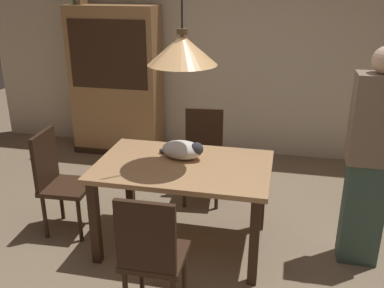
{
  "coord_description": "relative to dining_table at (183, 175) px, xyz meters",
  "views": [
    {
      "loc": [
        0.71,
        -2.71,
        2.15
      ],
      "look_at": [
        -0.02,
        0.57,
        0.85
      ],
      "focal_mm": 40.44,
      "sensor_mm": 36.0,
      "label": 1
    }
  ],
  "objects": [
    {
      "name": "ground",
      "position": [
        0.05,
        -0.37,
        -0.65
      ],
      "size": [
        10.0,
        10.0,
        0.0
      ],
      "primitive_type": "plane",
      "color": "#847056"
    },
    {
      "name": "back_wall",
      "position": [
        0.05,
        2.28,
        0.8
      ],
      "size": [
        6.4,
        0.1,
        2.9
      ],
      "primitive_type": "cube",
      "color": "beige",
      "rests_on": "ground"
    },
    {
      "name": "cat_sleeping",
      "position": [
        -0.03,
        0.12,
        0.18
      ],
      "size": [
        0.39,
        0.25,
        0.16
      ],
      "color": "silver",
      "rests_on": "dining_table"
    },
    {
      "name": "person_standing",
      "position": [
        1.42,
        0.1,
        0.22
      ],
      "size": [
        0.36,
        0.22,
        1.72
      ],
      "color": "#3D564C",
      "rests_on": "ground"
    },
    {
      "name": "chair_near_front",
      "position": [
        0.0,
        -0.88,
        -0.14
      ],
      "size": [
        0.4,
        0.4,
        0.93
      ],
      "color": "#382316",
      "rests_on": "ground"
    },
    {
      "name": "chair_far_back",
      "position": [
        -0.01,
        0.88,
        -0.14
      ],
      "size": [
        0.43,
        0.43,
        0.93
      ],
      "color": "#382316",
      "rests_on": "ground"
    },
    {
      "name": "pendant_lamp",
      "position": [
        0.0,
        0.0,
        1.01
      ],
      "size": [
        0.52,
        0.52,
        1.3
      ],
      "color": "#E0A86B"
    },
    {
      "name": "hutch_bookcase",
      "position": [
        -1.33,
        1.94,
        0.24
      ],
      "size": [
        1.12,
        0.45,
        1.85
      ],
      "color": "#A87A4C",
      "rests_on": "ground"
    },
    {
      "name": "dining_table",
      "position": [
        0.0,
        0.0,
        0.0
      ],
      "size": [
        1.4,
        0.9,
        0.75
      ],
      "color": "tan",
      "rests_on": "ground"
    },
    {
      "name": "chair_left_side",
      "position": [
        -1.13,
        -0.0,
        -0.14
      ],
      "size": [
        0.42,
        0.42,
        0.93
      ],
      "color": "#382316",
      "rests_on": "ground"
    }
  ]
}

